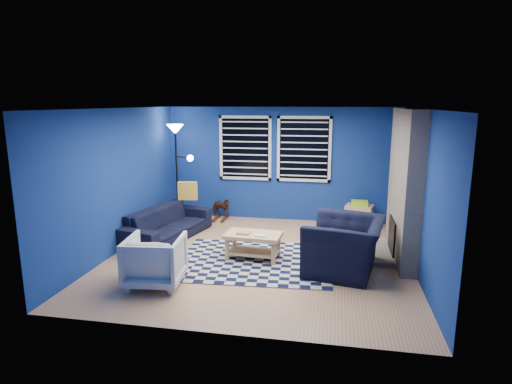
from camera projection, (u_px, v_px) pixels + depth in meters
floor at (259, 257)px, 7.30m from camera, size 5.00×5.00×0.00m
ceiling at (259, 108)px, 6.79m from camera, size 5.00×5.00×0.00m
wall_back at (279, 164)px, 9.45m from camera, size 5.00×0.00×5.00m
wall_left at (119, 181)px, 7.49m from camera, size 0.00×5.00×5.00m
wall_right at (418, 191)px, 6.60m from camera, size 0.00×5.00×5.00m
fireplace at (403, 188)px, 7.11m from camera, size 0.65×2.00×2.50m
window_left at (245, 148)px, 9.47m from camera, size 1.17×0.06×1.42m
window_right at (304, 149)px, 9.24m from camera, size 1.17×0.06×1.42m
tv at (397, 164)px, 8.50m from camera, size 0.07×1.00×0.58m
rug at (254, 261)px, 7.11m from camera, size 2.61×2.14×0.02m
sofa at (167, 223)px, 8.25m from camera, size 2.20×1.25×0.60m
armchair_big at (345, 246)px, 6.63m from camera, size 1.46×1.33×0.83m
armchair_bent at (155, 260)px, 6.16m from camera, size 0.86×0.88×0.73m
rocking_horse at (221, 207)px, 9.62m from camera, size 0.40×0.56×0.43m
coffee_table at (253, 241)px, 7.17m from camera, size 0.97×0.60×0.46m
cabinet at (359, 215)px, 9.10m from camera, size 0.62×0.49×0.55m
floor_lamp at (177, 143)px, 9.13m from camera, size 0.58×0.36×2.14m
throw_pillow at (188, 191)px, 8.88m from camera, size 0.41×0.17×0.37m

